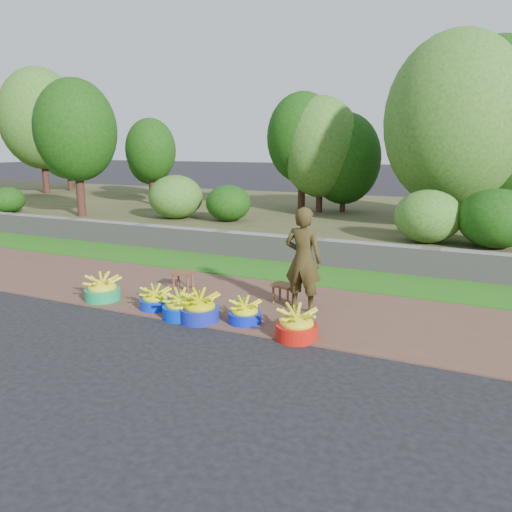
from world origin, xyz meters
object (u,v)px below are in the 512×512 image
at_px(basin_a, 102,290).
at_px(basin_c, 180,307).
at_px(stool_right, 284,288).
at_px(basin_b, 155,300).
at_px(basin_f, 297,325).
at_px(basin_d, 200,308).
at_px(vendor_woman, 303,260).
at_px(basin_e, 245,313).
at_px(stool_left, 183,275).

xyz_separation_m(basin_a, basin_c, (1.57, -0.15, -0.01)).
bearing_deg(stool_right, basin_c, -132.33).
distance_m(basin_b, basin_c, 0.57).
bearing_deg(basin_c, basin_b, 164.28).
relative_size(basin_f, stool_right, 1.37).
relative_size(basin_d, vendor_woman, 0.36).
xyz_separation_m(basin_b, vendor_woman, (2.04, 0.84, 0.64)).
bearing_deg(vendor_woman, basin_f, 108.31).
bearing_deg(basin_e, basin_d, -163.95).
relative_size(basin_b, basin_f, 0.86).
height_order(basin_a, basin_d, basin_d).
bearing_deg(basin_a, basin_c, -5.61).
bearing_deg(stool_left, basin_a, -128.15).
xyz_separation_m(basin_a, stool_left, (0.82, 1.05, 0.08)).
distance_m(basin_b, vendor_woman, 2.30).
bearing_deg(basin_a, basin_e, 0.69).
bearing_deg(basin_c, basin_f, -1.12).
height_order(basin_b, stool_right, basin_b).
xyz_separation_m(basin_d, stool_left, (-1.06, 1.20, 0.08)).
bearing_deg(stool_left, basin_f, -26.08).
relative_size(basin_a, stool_left, 1.48).
height_order(basin_a, stool_right, basin_a).
xyz_separation_m(stool_right, vendor_woman, (0.39, -0.22, 0.53)).
height_order(stool_right, vendor_woman, vendor_woman).
relative_size(basin_f, stool_left, 1.45).
height_order(basin_d, stool_right, basin_d).
height_order(basin_a, basin_c, basin_a).
relative_size(stool_left, stool_right, 0.94).
bearing_deg(basin_d, stool_right, 57.00).
xyz_separation_m(basin_b, stool_right, (1.66, 1.06, 0.11)).
height_order(stool_left, vendor_woman, vendor_woman).
relative_size(basin_a, vendor_woman, 0.36).
bearing_deg(stool_right, basin_f, -61.33).
bearing_deg(basin_c, stool_right, 47.67).
relative_size(basin_c, basin_d, 0.92).
relative_size(basin_b, basin_c, 0.91).
height_order(basin_d, basin_f, basin_d).
relative_size(basin_e, vendor_woman, 0.30).
bearing_deg(basin_a, basin_b, 0.05).
bearing_deg(basin_f, basin_d, 178.42).
xyz_separation_m(basin_e, vendor_woman, (0.55, 0.81, 0.64)).
distance_m(basin_f, stool_left, 2.82).
xyz_separation_m(basin_a, stool_right, (2.67, 1.06, 0.08)).
bearing_deg(stool_left, basin_c, -58.34).
xyz_separation_m(basin_a, vendor_woman, (3.06, 0.84, 0.61)).
distance_m(basin_f, stool_right, 1.43).
height_order(basin_d, vendor_woman, vendor_woman).
bearing_deg(basin_a, stool_left, 51.85).
height_order(basin_c, basin_d, basin_d).
relative_size(basin_a, basin_b, 1.19).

